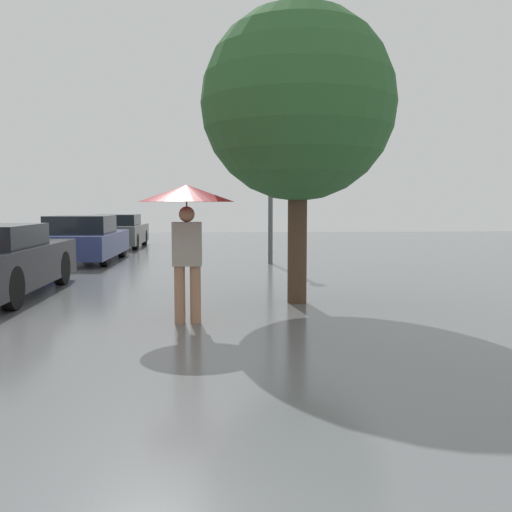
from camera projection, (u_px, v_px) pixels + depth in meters
The scene contains 5 objects.
pedestrian at pixel (187, 207), 7.49m from camera, with size 1.26×1.26×1.84m.
parked_car_third at pixel (83, 240), 15.68m from camera, with size 1.85×4.14×1.27m.
parked_car_farthest at pixel (117, 232), 20.88m from camera, with size 1.80×3.80×1.21m.
tree at pixel (298, 104), 8.92m from camera, with size 3.05×3.05×4.69m.
street_lamp at pixel (271, 168), 15.03m from camera, with size 0.31×0.31×3.97m.
Camera 1 is at (0.56, -2.29, 1.59)m, focal length 40.00 mm.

